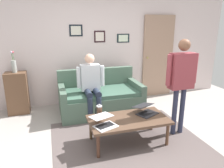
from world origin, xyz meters
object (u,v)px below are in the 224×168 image
couch (100,98)px  person_standing (182,75)px  flower_vase (14,65)px  person_seated (91,82)px  laptop_center (104,123)px  french_press (99,112)px  coffee_table (128,121)px  laptop_left (146,111)px  side_shelf (18,93)px  interior_door (158,57)px

couch → person_standing: bearing=128.1°
couch → person_standing: 1.84m
flower_vase → person_seated: size_ratio=0.35×
laptop_center → french_press: bearing=-89.7°
flower_vase → coffee_table: bearing=135.6°
person_standing → french_press: bearing=-5.9°
laptop_left → flower_vase: size_ratio=1.00×
french_press → flower_vase: size_ratio=0.52×
laptop_left → side_shelf: bearing=-37.8°
laptop_center → french_press: french_press is taller
coffee_table → person_standing: bearing=-178.2°
laptop_center → person_standing: (-1.34, -0.15, 0.58)m
french_press → flower_vase: flower_vase is taller
laptop_center → person_seated: 1.28m
laptop_center → interior_door: bearing=-133.4°
laptop_left → person_standing: bearing=172.7°
interior_door → laptop_center: (1.99, 2.10, -0.57)m
couch → french_press: bearing=75.7°
french_press → person_standing: bearing=174.1°
interior_door → laptop_center: bearing=46.6°
coffee_table → person_seated: size_ratio=0.97×
flower_vase → person_seated: (-1.45, 0.64, -0.30)m
laptop_left → person_seated: bearing=-55.7°
side_shelf → flower_vase: bearing=89.2°
laptop_center → laptop_left: bearing=-163.9°
laptop_center → side_shelf: (1.38, -1.89, -0.02)m
coffee_table → person_seated: 1.24m
interior_door → person_standing: size_ratio=1.27×
side_shelf → person_seated: (-1.45, 0.64, 0.29)m
french_press → interior_door: bearing=-137.6°
person_standing → couch: bearing=-51.9°
flower_vase → person_seated: bearing=156.2°
coffee_table → person_standing: (-0.92, -0.03, 0.66)m
person_seated → coffee_table: bearing=107.6°
laptop_center → person_seated: (-0.07, -1.25, 0.27)m
flower_vase → person_standing: 3.23m
person_seated → person_standing: bearing=139.2°
laptop_left → side_shelf: 2.72m
flower_vase → side_shelf: bearing=-90.8°
couch → side_shelf: size_ratio=1.93×
interior_door → couch: 1.94m
couch → coffee_table: bearing=95.2°
french_press → person_standing: person_standing is taller
interior_door → laptop_center: 2.95m
interior_door → flower_vase: 3.38m
couch → laptop_center: size_ratio=3.97×
flower_vase → laptop_left: bearing=142.2°
coffee_table → laptop_left: bearing=-163.5°
couch → french_press: size_ratio=7.41×
couch → person_seated: (0.23, 0.23, 0.42)m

